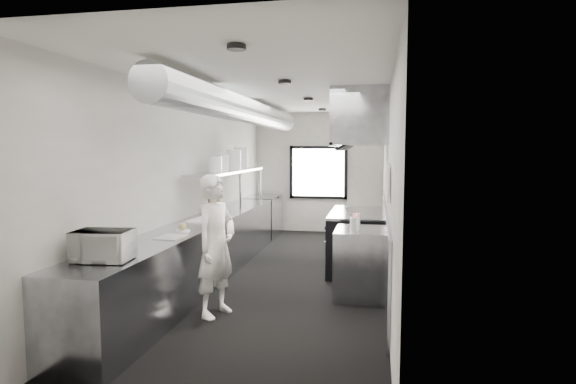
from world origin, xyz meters
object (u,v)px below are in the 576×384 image
at_px(pass_shelf, 229,172).
at_px(plate_stack_d, 241,158).
at_px(prep_counter, 201,252).
at_px(bottle_station, 360,263).
at_px(line_cook, 216,246).
at_px(knife_block, 214,205).
at_px(cutting_board, 209,220).
at_px(exhaust_hood, 362,121).
at_px(range, 356,240).
at_px(squeeze_bottle_a, 353,226).
at_px(squeeze_bottle_d, 358,220).
at_px(squeeze_bottle_c, 358,223).
at_px(plate_stack_b, 222,163).
at_px(small_plate, 183,231).
at_px(plate_stack_c, 234,160).
at_px(deli_tub_a, 110,246).
at_px(microwave, 103,246).
at_px(far_work_table, 263,216).
at_px(squeeze_bottle_e, 355,219).
at_px(squeeze_bottle_b, 355,223).
at_px(plate_stack_a, 215,164).
at_px(deli_tub_b, 109,248).

relative_size(pass_shelf, plate_stack_d, 7.37).
relative_size(prep_counter, bottle_station, 6.67).
xyz_separation_m(line_cook, knife_block, (-0.79, 2.11, 0.21)).
height_order(pass_shelf, cutting_board, pass_shelf).
distance_m(exhaust_hood, range, 1.92).
height_order(line_cook, squeeze_bottle_a, line_cook).
bearing_deg(squeeze_bottle_d, squeeze_bottle_c, -86.65).
distance_m(bottle_station, plate_stack_b, 3.02).
bearing_deg(plate_stack_b, small_plate, -85.69).
bearing_deg(squeeze_bottle_d, plate_stack_c, 141.41).
relative_size(line_cook, deli_tub_a, 11.45).
xyz_separation_m(microwave, deli_tub_a, (-0.18, 0.39, -0.09)).
bearing_deg(small_plate, squeeze_bottle_c, 14.42).
xyz_separation_m(far_work_table, squeeze_bottle_d, (2.26, -3.79, 0.55)).
bearing_deg(pass_shelf, cutting_board, -84.74).
bearing_deg(squeeze_bottle_d, prep_counter, 177.67).
relative_size(plate_stack_b, squeeze_bottle_e, 1.68).
relative_size(exhaust_hood, small_plate, 11.57).
bearing_deg(bottle_station, squeeze_bottle_c, -134.15).
xyz_separation_m(pass_shelf, squeeze_bottle_b, (2.27, -1.85, -0.54)).
xyz_separation_m(plate_stack_d, squeeze_bottle_d, (2.31, -2.33, -0.78)).
relative_size(deli_tub_a, plate_stack_a, 0.56).
relative_size(exhaust_hood, prep_counter, 0.37).
bearing_deg(prep_counter, range, 28.74).
xyz_separation_m(cutting_board, squeeze_bottle_a, (2.13, -0.68, 0.09)).
distance_m(far_work_table, line_cook, 4.96).
xyz_separation_m(cutting_board, squeeze_bottle_c, (2.18, -0.38, 0.07)).
xyz_separation_m(bottle_station, knife_block, (-2.42, 1.11, 0.58)).
bearing_deg(microwave, prep_counter, 83.22).
bearing_deg(squeeze_bottle_e, far_work_table, 121.47).
xyz_separation_m(bottle_station, plate_stack_b, (-2.37, 1.39, 1.26)).
xyz_separation_m(cutting_board, plate_stack_b, (-0.15, 1.05, 0.80)).
xyz_separation_m(plate_stack_b, squeeze_bottle_a, (2.28, -1.73, -0.71)).
bearing_deg(squeeze_bottle_c, deli_tub_b, -143.21).
xyz_separation_m(prep_counter, range, (2.19, 1.20, 0.02)).
xyz_separation_m(far_work_table, deli_tub_b, (-0.16, -5.75, 0.49)).
distance_m(cutting_board, squeeze_bottle_e, 2.13).
relative_size(far_work_table, plate_stack_d, 2.95).
height_order(exhaust_hood, squeeze_bottle_b, exhaust_hood).
relative_size(cutting_board, squeeze_bottle_e, 3.77).
relative_size(deli_tub_b, squeeze_bottle_c, 0.78).
distance_m(cutting_board, squeeze_bottle_b, 2.20).
bearing_deg(squeeze_bottle_a, line_cook, -156.74).
height_order(prep_counter, plate_stack_a, plate_stack_a).
bearing_deg(knife_block, small_plate, -84.16).
distance_m(pass_shelf, squeeze_bottle_b, 2.98).
distance_m(deli_tub_a, squeeze_bottle_b, 2.92).
relative_size(exhaust_hood, squeeze_bottle_c, 13.78).
height_order(prep_counter, plate_stack_b, plate_stack_b).
xyz_separation_m(exhaust_hood, cutting_board, (-2.16, -1.06, -1.48)).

